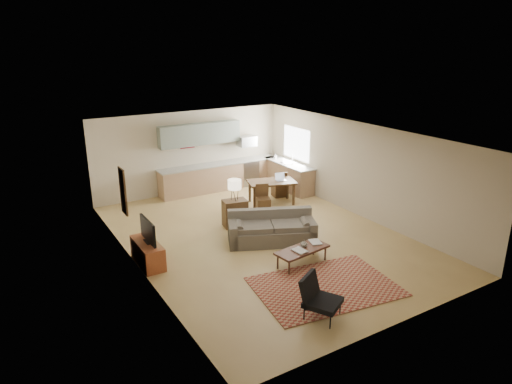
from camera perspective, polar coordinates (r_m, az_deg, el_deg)
room at (r=11.40m, az=0.78°, el=0.55°), size 9.00×9.00×9.00m
kitchen_counter_back at (r=15.57m, az=-4.58°, el=1.98°), size 4.26×0.64×0.92m
kitchen_counter_right at (r=15.61m, az=4.06°, el=2.03°), size 0.64×2.26×0.92m
kitchen_range at (r=16.08m, az=-1.08°, el=2.53°), size 0.62×0.62×0.90m
kitchen_microwave at (r=15.83m, az=-1.14°, el=6.38°), size 0.62×0.40×0.35m
upper_cabinets at (r=15.10m, az=-7.03°, el=7.21°), size 2.80×0.34×0.70m
window_right at (r=15.51m, az=5.06°, el=6.06°), size 0.02×1.40×1.05m
wall_art_left at (r=10.92m, az=-16.25°, el=0.08°), size 0.06×0.42×1.10m
triptych at (r=15.11m, az=-8.61°, el=6.37°), size 1.70×0.04×0.50m
rug at (r=9.73m, az=8.63°, el=-11.60°), size 3.10×2.36×0.02m
sofa at (r=11.45m, az=1.97°, el=-4.50°), size 2.46×1.83×0.78m
coffee_table at (r=10.48m, az=5.77°, el=-8.02°), size 1.36×0.69×0.39m
book_a at (r=10.20m, az=4.97°, el=-7.50°), size 0.32×0.38×0.03m
book_b at (r=10.70m, az=6.81°, el=-6.29°), size 0.44×0.48×0.03m
vase at (r=10.46m, az=6.03°, el=-6.40°), size 0.21×0.21×0.17m
armchair at (r=8.57m, az=8.37°, el=-13.03°), size 0.96×0.96×0.80m
tv_credenza at (r=10.70m, az=-13.38°, el=-7.44°), size 0.45×1.17×0.54m
tv at (r=10.50m, az=-13.37°, el=-4.73°), size 0.09×0.90×0.54m
console_table at (r=12.47m, az=-2.65°, el=-2.64°), size 0.70×0.53×0.75m
table_lamp at (r=12.24m, az=-2.69°, el=0.29°), size 0.40×0.40×0.60m
dining_table at (r=14.18m, az=1.94°, el=-0.04°), size 1.61×1.21×0.73m
dining_chair_near at (r=13.49m, az=0.91°, el=-0.80°), size 0.51×0.52×0.82m
dining_chair_far at (r=14.85m, az=2.89°, el=1.05°), size 0.48×0.49×0.85m
laptop at (r=14.11m, az=3.16°, el=1.89°), size 0.34×0.28×0.23m
soap_bottle at (r=15.92m, az=2.46°, el=4.46°), size 0.12×0.12×0.19m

